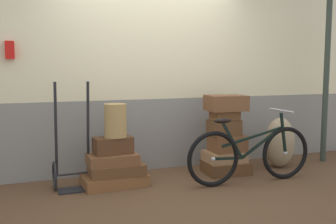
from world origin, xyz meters
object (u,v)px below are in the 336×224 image
object	(u,v)px
suitcase_7	(224,127)
suitcase_8	(225,115)
suitcase_4	(226,167)
luggage_trolley	(73,165)
suitcase_1	(116,170)
suitcase_3	(113,145)
suitcase_5	(224,156)
suitcase_0	(115,180)
suitcase_9	(226,103)
suitcase_2	(112,159)
suitcase_6	(227,143)
bicycle	(250,154)
burlap_sack	(280,142)
wicker_basket	(115,121)

from	to	relation	value
suitcase_7	suitcase_8	xyz separation A→B (m)	(0.02, 0.01, 0.16)
suitcase_4	suitcase_7	size ratio (longest dim) A/B	1.47
suitcase_7	luggage_trolley	size ratio (longest dim) A/B	0.31
suitcase_1	suitcase_3	size ratio (longest dim) A/B	1.46
luggage_trolley	suitcase_8	bearing A→B (deg)	-1.46
suitcase_3	suitcase_5	bearing A→B (deg)	-5.38
suitcase_0	suitcase_9	xyz separation A→B (m)	(1.47, 0.00, 0.85)
suitcase_2	suitcase_3	world-z (taller)	suitcase_3
suitcase_6	suitcase_2	bearing A→B (deg)	-177.28
suitcase_3	luggage_trolley	xyz separation A→B (m)	(-0.44, 0.06, -0.21)
suitcase_5	bicycle	world-z (taller)	bicycle
suitcase_3	bicycle	bearing A→B (deg)	-22.60
suitcase_4	bicycle	bearing A→B (deg)	-79.42
luggage_trolley	burlap_sack	world-z (taller)	luggage_trolley
suitcase_6	bicycle	distance (m)	0.48
suitcase_1	suitcase_6	xyz separation A→B (m)	(1.48, 0.02, 0.20)
suitcase_1	suitcase_8	world-z (taller)	suitcase_8
suitcase_1	suitcase_8	bearing A→B (deg)	3.01
suitcase_3	luggage_trolley	world-z (taller)	luggage_trolley
suitcase_3	suitcase_8	world-z (taller)	suitcase_8
suitcase_6	wicker_basket	xyz separation A→B (m)	(-1.47, 0.01, 0.37)
suitcase_1	suitcase_0	bearing A→B (deg)	132.98
suitcase_0	suitcase_7	world-z (taller)	suitcase_7
suitcase_5	suitcase_6	size ratio (longest dim) A/B	1.14
suitcase_9	burlap_sack	size ratio (longest dim) A/B	0.70
bicycle	suitcase_1	bearing A→B (deg)	162.97
suitcase_1	suitcase_4	xyz separation A→B (m)	(1.46, 0.01, -0.12)
suitcase_8	burlap_sack	distance (m)	0.95
suitcase_4	burlap_sack	bearing A→B (deg)	4.02
suitcase_2	suitcase_0	bearing A→B (deg)	-13.85
suitcase_3	burlap_sack	distance (m)	2.34
suitcase_0	suitcase_7	distance (m)	1.55
suitcase_5	suitcase_8	xyz separation A→B (m)	(0.02, 0.03, 0.54)
suitcase_0	suitcase_7	xyz separation A→B (m)	(1.46, 0.02, 0.53)
suitcase_1	suitcase_3	bearing A→B (deg)	127.71
luggage_trolley	suitcase_6	bearing A→B (deg)	-2.47
suitcase_4	suitcase_8	world-z (taller)	suitcase_8
suitcase_3	suitcase_4	distance (m)	1.53
suitcase_6	suitcase_9	world-z (taller)	suitcase_9
suitcase_0	suitcase_2	xyz separation A→B (m)	(-0.02, 0.01, 0.25)
suitcase_1	suitcase_7	xyz separation A→B (m)	(1.44, 0.04, 0.40)
suitcase_1	suitcase_2	xyz separation A→B (m)	(-0.04, 0.03, 0.12)
suitcase_6	wicker_basket	size ratio (longest dim) A/B	1.12
suitcase_4	suitcase_7	world-z (taller)	suitcase_7
suitcase_0	suitcase_5	xyz separation A→B (m)	(1.46, -0.00, 0.16)
suitcase_4	suitcase_6	bearing A→B (deg)	20.98
suitcase_7	suitcase_9	xyz separation A→B (m)	(0.01, -0.01, 0.32)
wicker_basket	suitcase_0	bearing A→B (deg)	-158.33
suitcase_7	suitcase_0	bearing A→B (deg)	-175.24
suitcase_4	luggage_trolley	world-z (taller)	luggage_trolley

